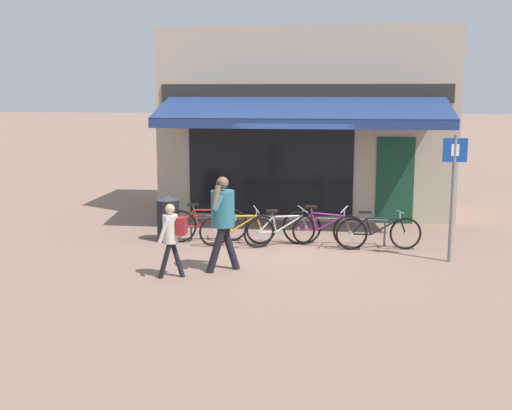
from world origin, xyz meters
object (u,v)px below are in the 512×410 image
at_px(bicycle_purple, 324,229).
at_px(parking_sign, 453,185).
at_px(pedestrian_adult, 223,214).
at_px(bicycle_silver, 283,230).
at_px(pedestrian_child, 172,232).
at_px(bicycle_red, 206,224).
at_px(litter_bin, 168,218).
at_px(bicycle_orange, 238,229).
at_px(bicycle_black, 378,232).

relative_size(bicycle_purple, parking_sign, 0.74).
relative_size(bicycle_purple, pedestrian_adult, 1.03).
bearing_deg(pedestrian_adult, bicycle_silver, -121.71).
xyz_separation_m(pedestrian_adult, pedestrian_child, (-0.79, -0.53, -0.23)).
relative_size(pedestrian_adult, pedestrian_child, 1.32).
distance_m(pedestrian_adult, pedestrian_child, 0.98).
relative_size(bicycle_purple, pedestrian_child, 1.36).
relative_size(bicycle_red, litter_bin, 1.78).
bearing_deg(bicycle_red, bicycle_silver, -21.08).
xyz_separation_m(bicycle_silver, litter_bin, (-2.49, 0.17, 0.14)).
bearing_deg(bicycle_orange, pedestrian_child, -125.90).
xyz_separation_m(bicycle_orange, bicycle_black, (2.89, 0.03, 0.01)).
xyz_separation_m(bicycle_orange, parking_sign, (4.18, -0.76, 1.12)).
distance_m(bicycle_red, bicycle_orange, 0.78).
height_order(bicycle_red, bicycle_black, bicycle_red).
xyz_separation_m(litter_bin, parking_sign, (5.73, -0.99, 0.97)).
bearing_deg(bicycle_silver, pedestrian_adult, -140.19).
height_order(bicycle_black, parking_sign, parking_sign).
distance_m(bicycle_red, bicycle_silver, 1.69).
bearing_deg(pedestrian_adult, bicycle_purple, -138.15).
height_order(pedestrian_adult, litter_bin, pedestrian_adult).
bearing_deg(bicycle_red, litter_bin, 168.88).
distance_m(bicycle_silver, bicycle_purple, 0.84).
bearing_deg(bicycle_orange, bicycle_black, -18.42).
bearing_deg(bicycle_purple, pedestrian_adult, -116.07).
height_order(pedestrian_child, litter_bin, pedestrian_child).
relative_size(pedestrian_adult, litter_bin, 1.74).
height_order(bicycle_silver, parking_sign, parking_sign).
bearing_deg(pedestrian_child, bicycle_orange, -104.69).
relative_size(pedestrian_child, litter_bin, 1.32).
xyz_separation_m(bicycle_red, bicycle_black, (3.63, -0.24, -0.02)).
distance_m(bicycle_orange, parking_sign, 4.40).
relative_size(bicycle_black, pedestrian_adult, 1.02).
relative_size(bicycle_silver, litter_bin, 1.61).
bearing_deg(pedestrian_adult, parking_sign, -171.37).
bearing_deg(bicycle_red, bicycle_black, -17.59).
relative_size(pedestrian_child, parking_sign, 0.55).
distance_m(bicycle_silver, bicycle_black, 1.95).
bearing_deg(bicycle_purple, litter_bin, -167.50).
height_order(bicycle_red, pedestrian_child, pedestrian_child).
distance_m(bicycle_black, pedestrian_child, 4.44).
distance_m(bicycle_red, bicycle_black, 3.63).
bearing_deg(bicycle_orange, bicycle_purple, -16.45).
xyz_separation_m(bicycle_red, parking_sign, (4.91, -1.03, 1.09)).
relative_size(bicycle_silver, parking_sign, 0.67).
xyz_separation_m(pedestrian_child, parking_sign, (4.93, 1.70, 0.66)).
relative_size(bicycle_orange, pedestrian_child, 1.21).
bearing_deg(bicycle_purple, pedestrian_child, -119.96).
relative_size(bicycle_orange, litter_bin, 1.59).
relative_size(bicycle_orange, bicycle_purple, 0.89).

